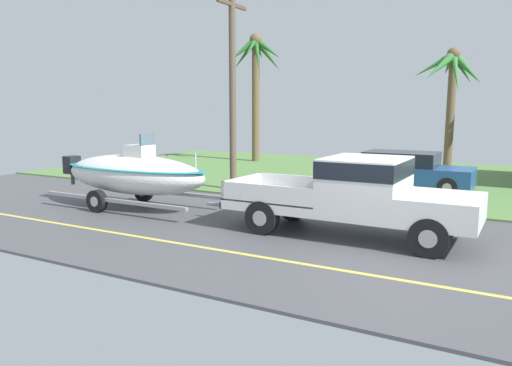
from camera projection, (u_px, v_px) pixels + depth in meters
The scene contains 7 objects.
ground at pixel (449, 192), 17.67m from camera, with size 36.00×22.00×0.11m.
pickup_truck_towing at pixel (363, 193), 11.25m from camera, with size 5.96×2.01×1.84m.
boat_on_trailer at pixel (133, 174), 14.62m from camera, with size 6.33×2.17×2.22m.
parked_sedan_far at pixel (406, 171), 18.00m from camera, with size 4.48×1.94×1.38m.
palm_tree_mid at pixel (451, 81), 21.37m from camera, with size 2.97×2.95×5.53m.
palm_tree_far_left at pixel (256, 68), 26.80m from camera, with size 3.12×2.87×6.93m.
utility_pole at pixel (233, 87), 17.40m from camera, with size 0.24×1.80×7.06m.
Camera 1 is at (2.54, -10.17, 2.93)m, focal length 34.80 mm.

